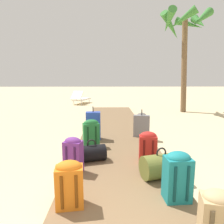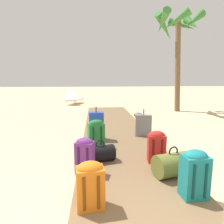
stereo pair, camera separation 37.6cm
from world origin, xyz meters
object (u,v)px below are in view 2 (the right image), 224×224
object	(u,v)px
suitcase_grey	(143,125)
suitcase_blue	(96,126)
backpack_teal	(195,173)
backpack_green	(96,133)
palm_tree_far_right	(177,32)
duffel_bag_black	(100,153)
duffel_bag_olive	(173,165)
backpack_red	(157,146)
backpack_orange	(90,184)
backpack_purple	(85,155)
lounge_chair	(74,99)

from	to	relation	value
suitcase_grey	suitcase_blue	world-z (taller)	suitcase_blue
backpack_teal	backpack_green	bearing A→B (deg)	121.38
backpack_teal	palm_tree_far_right	size ratio (longest dim) A/B	0.14
duffel_bag_black	duffel_bag_olive	world-z (taller)	duffel_bag_olive
backpack_red	suitcase_grey	size ratio (longest dim) A/B	0.81
backpack_orange	backpack_purple	size ratio (longest dim) A/B	0.98
backpack_purple	lounge_chair	xyz separation A→B (m)	(-1.06, 9.10, -0.05)
backpack_orange	suitcase_blue	distance (m)	2.62
lounge_chair	backpack_red	bearing A→B (deg)	-75.31
backpack_green	palm_tree_far_right	xyz separation A→B (m)	(3.73, 5.18, 3.19)
duffel_bag_olive	lounge_chair	distance (m)	9.60
suitcase_grey	backpack_teal	bearing A→B (deg)	-90.32
backpack_red	suitcase_grey	world-z (taller)	suitcase_grey
backpack_teal	backpack_red	bearing A→B (deg)	97.28
backpack_orange	backpack_purple	distance (m)	0.88
backpack_green	lounge_chair	distance (m)	8.01
backpack_orange	suitcase_blue	bearing A→B (deg)	87.94
backpack_red	backpack_orange	world-z (taller)	backpack_red
lounge_chair	suitcase_grey	bearing A→B (deg)	-71.04
duffel_bag_black	backpack_red	world-z (taller)	backpack_red
duffel_bag_black	backpack_orange	bearing A→B (deg)	-96.50
palm_tree_far_right	backpack_purple	bearing A→B (deg)	-121.62
lounge_chair	duffel_bag_olive	bearing A→B (deg)	-75.61
backpack_orange	palm_tree_far_right	size ratio (longest dim) A/B	0.12
backpack_orange	backpack_purple	world-z (taller)	backpack_purple
suitcase_grey	lounge_chair	xyz separation A→B (m)	(-2.45, 7.14, -0.02)
duffel_bag_olive	suitcase_blue	bearing A→B (deg)	120.06
backpack_purple	backpack_orange	bearing A→B (deg)	-83.42
backpack_teal	palm_tree_far_right	distance (m)	8.21
backpack_purple	palm_tree_far_right	distance (m)	8.13
duffel_bag_black	palm_tree_far_right	world-z (taller)	palm_tree_far_right
suitcase_grey	backpack_orange	bearing A→B (deg)	-114.56
palm_tree_far_right	duffel_bag_black	bearing A→B (deg)	-121.75
suitcase_grey	backpack_purple	bearing A→B (deg)	-125.47
backpack_red	backpack_teal	world-z (taller)	backpack_teal
suitcase_grey	palm_tree_far_right	size ratio (longest dim) A/B	0.15
suitcase_grey	lounge_chair	world-z (taller)	lounge_chair
suitcase_blue	palm_tree_far_right	xyz separation A→B (m)	(3.72, 4.61, 3.18)
duffel_bag_black	backpack_purple	xyz separation A→B (m)	(-0.25, -0.44, 0.15)
backpack_purple	lounge_chair	world-z (taller)	lounge_chair
duffel_bag_olive	suitcase_blue	size ratio (longest dim) A/B	0.79
backpack_orange	suitcase_grey	bearing A→B (deg)	65.44
lounge_chair	palm_tree_far_right	bearing A→B (deg)	-28.82
palm_tree_far_right	backpack_orange	bearing A→B (deg)	-117.81
suitcase_grey	suitcase_blue	bearing A→B (deg)	-170.17
palm_tree_far_right	duffel_bag_olive	bearing A→B (deg)	-111.52
backpack_teal	lounge_chair	world-z (taller)	lounge_chair
backpack_orange	lounge_chair	size ratio (longest dim) A/B	0.34
backpack_teal	backpack_orange	xyz separation A→B (m)	(-1.28, -0.10, -0.03)
duffel_bag_olive	palm_tree_far_right	size ratio (longest dim) A/B	0.14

